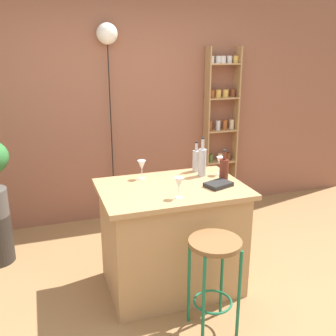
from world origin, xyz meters
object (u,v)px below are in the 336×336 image
Objects in this scene: bar_stool at (214,263)px; bottle_olive_oil at (202,161)px; wine_glass_left at (179,183)px; pendant_globe_light at (107,36)px; bottle_vinegar at (224,169)px; wine_glass_right at (220,162)px; wine_glass_center at (142,166)px; cookbook at (218,184)px; bottle_spirits_clear at (196,160)px; spice_shelf at (221,126)px.

bar_stool is 0.99m from bottle_olive_oil.
pendant_globe_light is at bearing 95.31° from wine_glass_left.
bottle_vinegar is (0.37, 0.63, 0.47)m from bar_stool.
bottle_vinegar is at bearing -66.70° from pendant_globe_light.
bar_stool is 1.02m from wine_glass_right.
bottle_olive_oil reaches higher than wine_glass_center.
bottle_spirits_clear is at bearing 73.34° from cookbook.
pendant_globe_light is at bearing 89.63° from cookbook.
bottle_vinegar reaches higher than wine_glass_left.
bottle_olive_oil is at bearing 48.87° from wine_glass_left.
spice_shelf is 1.82m from cookbook.
bottle_spirits_clear reaches higher than wine_glass_left.
wine_glass_center is 0.68m from cookbook.
bar_stool is at bearing -104.40° from bottle_spirits_clear.
bottle_olive_oil is 0.15× the size of pendant_globe_light.
wine_glass_center is at bearing -89.13° from pendant_globe_light.
wine_glass_center is (-0.65, 0.28, 0.01)m from bottle_vinegar.
wine_glass_left is (-0.13, 0.38, 0.49)m from bar_stool.
wine_glass_left and wine_glass_right have the same top height.
bottle_vinegar is 0.12× the size of pendant_globe_light.
spice_shelf is at bearing 57.97° from bottle_olive_oil.
wine_glass_left is 0.78× the size of cookbook.
cookbook is (0.26, 0.52, 0.39)m from bar_stool.
spice_shelf is at bearing 55.53° from wine_glass_left.
bottle_olive_oil is 0.53m from wine_glass_center.
wine_glass_center is 1.66m from pendant_globe_light.
bar_stool is 4.50× the size of wine_glass_center.
wine_glass_left is (-1.20, -1.75, -0.02)m from spice_shelf.
cookbook is (-0.81, -1.62, -0.12)m from spice_shelf.
bar_stool is at bearing -82.20° from pendant_globe_light.
cookbook is at bearing -118.27° from wine_glass_right.
bottle_spirits_clear is 0.34m from bottle_vinegar.
bottle_spirits_clear is 1.72m from pendant_globe_light.
cookbook is at bearing -71.32° from pendant_globe_light.
wine_glass_left is 0.55m from wine_glass_center.
bar_stool is 0.87m from bottle_vinegar.
bottle_spirits_clear is (-0.83, -1.18, -0.03)m from spice_shelf.
wine_glass_center is (-0.52, 0.09, -0.01)m from bottle_olive_oil.
pendant_globe_light is at bearing 178.45° from spice_shelf.
bottle_vinegar is at bearing 29.01° from cookbook.
bottle_spirits_clear is 0.45m from cookbook.
spice_shelf reaches higher than wine_glass_center.
wine_glass_center is 0.78× the size of cookbook.
bottle_vinegar is 1.66× the size of wine_glass_left.
pendant_globe_light is (-0.17, 1.79, 1.08)m from wine_glass_left.
bar_stool is 0.63m from wine_glass_left.
spice_shelf is at bearing 64.86° from bottle_vinegar.
bottle_spirits_clear is 0.23m from wine_glass_right.
bottle_vinegar is 0.56m from wine_glass_left.
bottle_spirits_clear reaches higher than bar_stool.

